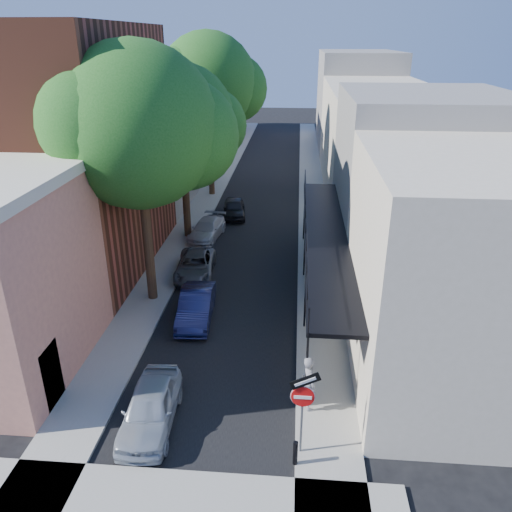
% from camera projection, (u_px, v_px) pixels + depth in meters
% --- Properties ---
extents(ground, '(160.00, 160.00, 0.00)m').
position_uv_depth(ground, '(189.00, 473.00, 14.17)').
color(ground, black).
rests_on(ground, ground).
extents(road_surface, '(6.00, 64.00, 0.01)m').
position_uv_depth(road_surface, '(263.00, 186.00, 41.53)').
color(road_surface, black).
rests_on(road_surface, ground).
extents(sidewalk_left, '(2.00, 64.00, 0.12)m').
position_uv_depth(sidewalk_left, '(216.00, 184.00, 41.81)').
color(sidewalk_left, gray).
rests_on(sidewalk_left, ground).
extents(sidewalk_right, '(2.00, 64.00, 0.12)m').
position_uv_depth(sidewalk_right, '(311.00, 186.00, 41.20)').
color(sidewalk_right, gray).
rests_on(sidewalk_right, ground).
extents(sidewalk_cross, '(12.00, 2.00, 0.12)m').
position_uv_depth(sidewalk_cross, '(181.00, 502.00, 13.24)').
color(sidewalk_cross, gray).
rests_on(sidewalk_cross, ground).
extents(buildings_left, '(10.10, 59.10, 12.00)m').
position_uv_depth(buildings_left, '(144.00, 126.00, 39.12)').
color(buildings_left, tan).
rests_on(buildings_left, ground).
extents(buildings_right, '(9.80, 55.00, 10.00)m').
position_uv_depth(buildings_right, '(379.00, 135.00, 38.59)').
color(buildings_right, beige).
rests_on(buildings_right, ground).
extents(sign_post, '(0.89, 0.17, 2.99)m').
position_uv_depth(sign_post, '(303.00, 400.00, 14.00)').
color(sign_post, '#595B60').
rests_on(sign_post, ground).
extents(bollard, '(0.14, 0.14, 0.80)m').
position_uv_depth(bollard, '(295.00, 453.00, 14.19)').
color(bollard, black).
rests_on(bollard, sidewalk_right).
extents(oak_near, '(7.48, 6.80, 11.42)m').
position_uv_depth(oak_near, '(149.00, 129.00, 20.61)').
color(oak_near, '#312113').
rests_on(oak_near, ground).
extents(oak_mid, '(6.60, 6.00, 10.20)m').
position_uv_depth(oak_mid, '(189.00, 120.00, 28.21)').
color(oak_mid, '#312113').
rests_on(oak_mid, ground).
extents(oak_far, '(7.70, 7.00, 11.90)m').
position_uv_depth(oak_far, '(215.00, 84.00, 35.96)').
color(oak_far, '#312113').
rests_on(oak_far, ground).
extents(parked_car_a, '(1.73, 3.94, 1.32)m').
position_uv_depth(parked_car_a, '(150.00, 407.00, 15.73)').
color(parked_car_a, '#9EA6AF').
rests_on(parked_car_a, ground).
extents(parked_car_b, '(1.61, 3.99, 1.29)m').
position_uv_depth(parked_car_b, '(196.00, 306.00, 21.67)').
color(parked_car_b, '#13173E').
rests_on(parked_car_b, ground).
extents(parked_car_c, '(2.21, 4.23, 1.14)m').
position_uv_depth(parked_car_c, '(195.00, 266.00, 25.68)').
color(parked_car_c, '#525359').
rests_on(parked_car_c, ground).
extents(parked_car_d, '(2.12, 4.15, 1.15)m').
position_uv_depth(parked_car_d, '(207.00, 229.00, 30.50)').
color(parked_car_d, '#BBBBBF').
rests_on(parked_car_d, ground).
extents(parked_car_e, '(1.90, 3.77, 1.23)m').
position_uv_depth(parked_car_e, '(234.00, 208.00, 34.13)').
color(parked_car_e, black).
rests_on(parked_car_e, ground).
extents(pedestrian, '(0.68, 0.83, 1.95)m').
position_uv_depth(pedestrian, '(309.00, 383.00, 16.16)').
color(pedestrian, slate).
rests_on(pedestrian, sidewalk_right).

